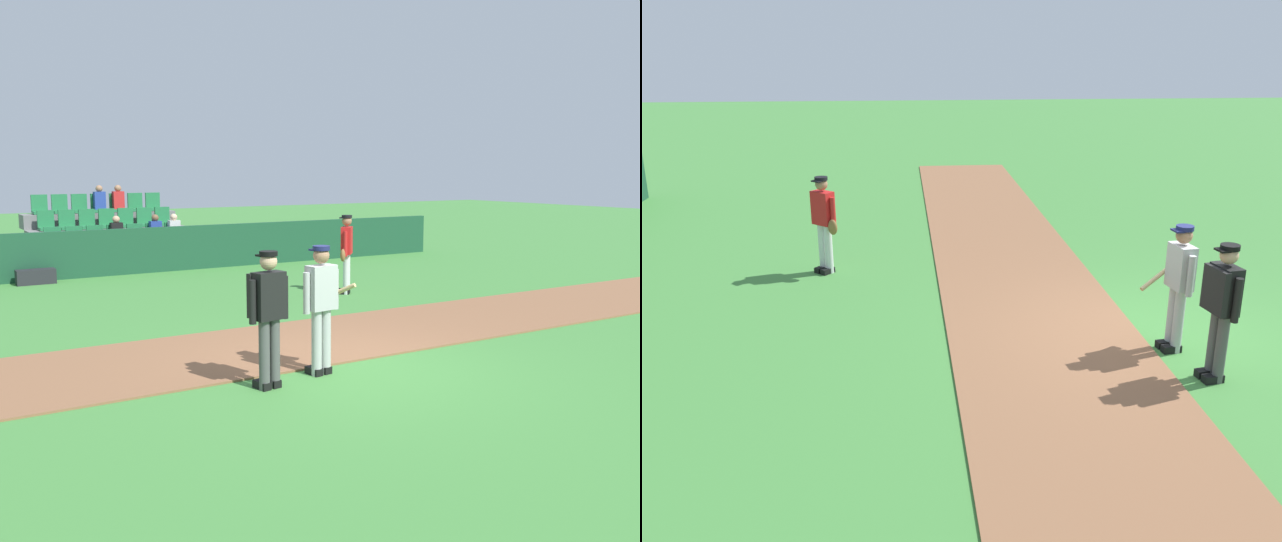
# 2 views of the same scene
# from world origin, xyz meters

# --- Properties ---
(ground_plane) EXTENTS (80.00, 80.00, 0.00)m
(ground_plane) POSITION_xyz_m (0.00, 0.00, 0.00)
(ground_plane) COLOR #42843A
(infield_dirt_path) EXTENTS (28.00, 2.78, 0.03)m
(infield_dirt_path) POSITION_xyz_m (0.00, 1.59, 0.01)
(infield_dirt_path) COLOR brown
(infield_dirt_path) RESTS_ON ground
(batter_grey_jersey) EXTENTS (0.72, 0.74, 1.76)m
(batter_grey_jersey) POSITION_xyz_m (-0.42, -0.07, 0.97)
(batter_grey_jersey) COLOR #B2B2B2
(batter_grey_jersey) RESTS_ON ground
(umpire_home_plate) EXTENTS (0.58, 0.35, 1.76)m
(umpire_home_plate) POSITION_xyz_m (-1.31, -0.25, 1.00)
(umpire_home_plate) COLOR #4C4C4C
(umpire_home_plate) RESTS_ON ground
(runner_red_jersey) EXTENTS (0.54, 0.52, 1.76)m
(runner_red_jersey) POSITION_xyz_m (3.32, 4.97, 0.96)
(runner_red_jersey) COLOR silver
(runner_red_jersey) RESTS_ON ground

